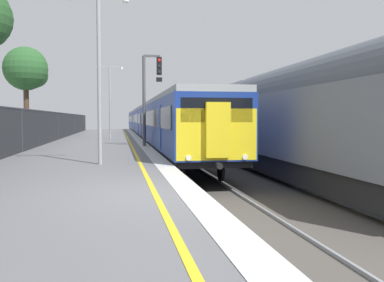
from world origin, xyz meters
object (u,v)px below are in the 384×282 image
Objects in this scene: background_tree_left at (27,70)px; commuter_train_at_platform at (150,121)px; freight_train_adjacent_track at (250,118)px; signal_gantry at (149,89)px; platform_lamp_mid at (99,64)px; platform_lamp_far at (110,96)px.

commuter_train_at_platform is at bearing 50.07° from background_tree_left.
signal_gantry is (-5.48, 1.24, 1.61)m from freight_train_adjacent_track.
freight_train_adjacent_track is at bearing -79.14° from commuter_train_at_platform.
commuter_train_at_platform is 29.08m from platform_lamp_mid.
freight_train_adjacent_track is (4.00, -20.86, 0.29)m from commuter_train_at_platform.
signal_gantry is at bearing -94.30° from commuter_train_at_platform.
commuter_train_at_platform is 10.82× the size of platform_lamp_far.
background_tree_left is at bearing 134.49° from signal_gantry.
commuter_train_at_platform is at bearing 85.70° from signal_gantry.
platform_lamp_mid is (-7.79, -7.90, 1.80)m from freight_train_adjacent_track.
commuter_train_at_platform is 11.39m from platform_lamp_far.
background_tree_left is (-8.07, 8.22, 1.82)m from signal_gantry.
platform_lamp_far is at bearing 90.00° from platform_lamp_mid.
platform_lamp_mid is at bearing -97.49° from commuter_train_at_platform.
platform_lamp_far is (-2.31, 9.07, 0.11)m from signal_gantry.
freight_train_adjacent_track is 13.04m from platform_lamp_far.
commuter_train_at_platform is at bearing 100.86° from freight_train_adjacent_track.
freight_train_adjacent_track reaches higher than commuter_train_at_platform.
freight_train_adjacent_track is 11.23m from platform_lamp_mid.
platform_lamp_far is at bearing 127.06° from freight_train_adjacent_track.
platform_lamp_mid is 1.02× the size of platform_lamp_far.
platform_lamp_mid is at bearing -104.16° from signal_gantry.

